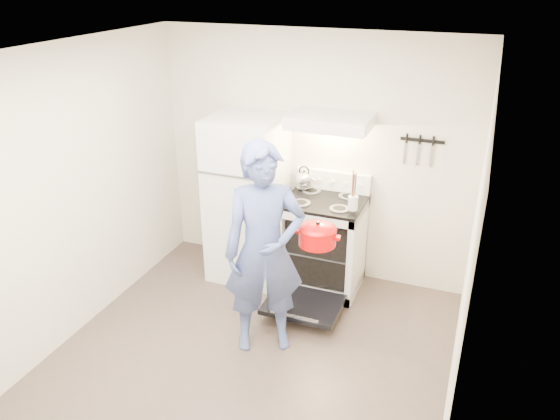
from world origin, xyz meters
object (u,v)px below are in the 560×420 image
(person, at_px, (264,251))
(dutch_oven, at_px, (317,237))
(tea_kettle, at_px, (304,178))
(stove_body, at_px, (323,245))
(refrigerator, at_px, (247,199))

(person, xyz_separation_m, dutch_oven, (0.38, 0.20, 0.10))
(tea_kettle, distance_m, dutch_oven, 1.17)
(dutch_oven, bearing_deg, tea_kettle, 114.19)
(stove_body, relative_size, tea_kettle, 3.67)
(stove_body, height_order, person, person)
(tea_kettle, relative_size, dutch_oven, 0.67)
(refrigerator, bearing_deg, person, -59.29)
(dutch_oven, bearing_deg, stove_body, 102.95)
(refrigerator, relative_size, tea_kettle, 6.78)
(stove_body, relative_size, dutch_oven, 2.46)
(stove_body, bearing_deg, dutch_oven, -77.05)
(refrigerator, distance_m, stove_body, 0.90)
(stove_body, height_order, dutch_oven, dutch_oven)
(stove_body, height_order, tea_kettle, tea_kettle)
(refrigerator, relative_size, person, 0.93)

